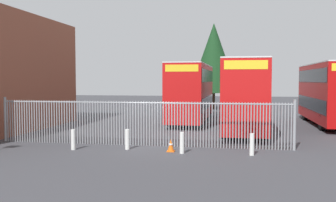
# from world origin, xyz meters

# --- Properties ---
(ground_plane) EXTENTS (100.00, 100.00, 0.00)m
(ground_plane) POSITION_xyz_m (0.00, 8.00, 0.00)
(ground_plane) COLOR #3D3D42
(palisade_fence) EXTENTS (14.84, 0.14, 2.35)m
(palisade_fence) POSITION_xyz_m (-0.69, 0.00, 1.18)
(palisade_fence) COLOR gray
(palisade_fence) RESTS_ON ground
(double_decker_bus_near_gate) EXTENTS (2.54, 10.81, 4.42)m
(double_decker_bus_near_gate) POSITION_xyz_m (4.45, 6.39, 2.42)
(double_decker_bus_near_gate) COLOR red
(double_decker_bus_near_gate) RESTS_ON ground
(double_decker_bus_behind_fence_left) EXTENTS (2.54, 10.81, 4.42)m
(double_decker_bus_behind_fence_left) POSITION_xyz_m (0.56, 11.13, 2.42)
(double_decker_bus_behind_fence_left) COLOR red
(double_decker_bus_behind_fence_left) RESTS_ON ground
(double_decker_bus_behind_fence_right) EXTENTS (2.54, 10.81, 4.42)m
(double_decker_bus_behind_fence_right) POSITION_xyz_m (10.52, 10.85, 2.42)
(double_decker_bus_behind_fence_right) COLOR #B70C0C
(double_decker_bus_behind_fence_right) RESTS_ON ground
(bollard_near_left) EXTENTS (0.20, 0.20, 0.95)m
(bollard_near_left) POSITION_xyz_m (-3.45, -1.69, 0.47)
(bollard_near_left) COLOR silver
(bollard_near_left) RESTS_ON ground
(bollard_center_front) EXTENTS (0.20, 0.20, 0.95)m
(bollard_center_front) POSITION_xyz_m (-1.00, -1.16, 0.47)
(bollard_center_front) COLOR silver
(bollard_center_front) RESTS_ON ground
(bollard_near_right) EXTENTS (0.20, 0.20, 0.95)m
(bollard_near_right) POSITION_xyz_m (1.66, -1.68, 0.47)
(bollard_near_right) COLOR silver
(bollard_near_right) RESTS_ON ground
(bollard_far_right) EXTENTS (0.20, 0.20, 0.95)m
(bollard_far_right) POSITION_xyz_m (4.69, -1.55, 0.47)
(bollard_far_right) COLOR silver
(bollard_far_right) RESTS_ON ground
(traffic_cone_by_gate) EXTENTS (0.34, 0.34, 0.59)m
(traffic_cone_by_gate) POSITION_xyz_m (1.10, -1.34, 0.29)
(traffic_cone_by_gate) COLOR orange
(traffic_cone_by_gate) RESTS_ON ground
(tree_tall_back) EXTENTS (5.38, 5.38, 9.54)m
(tree_tall_back) POSITION_xyz_m (1.43, 24.51, 5.69)
(tree_tall_back) COLOR #4C3823
(tree_tall_back) RESTS_ON ground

